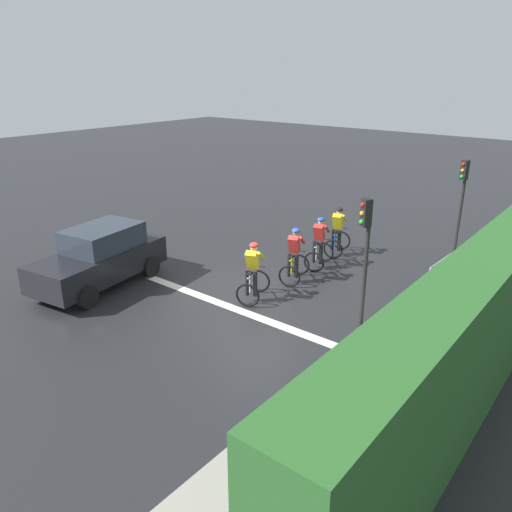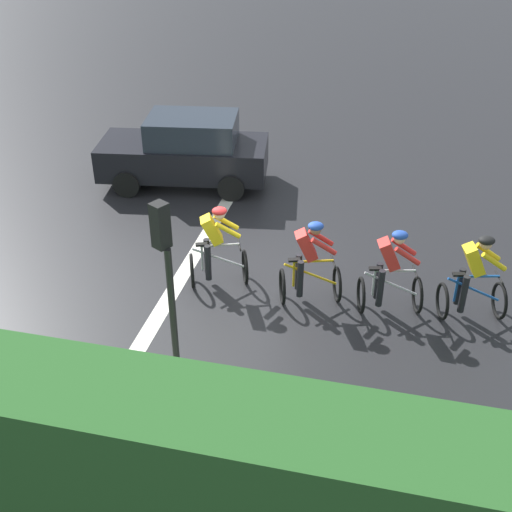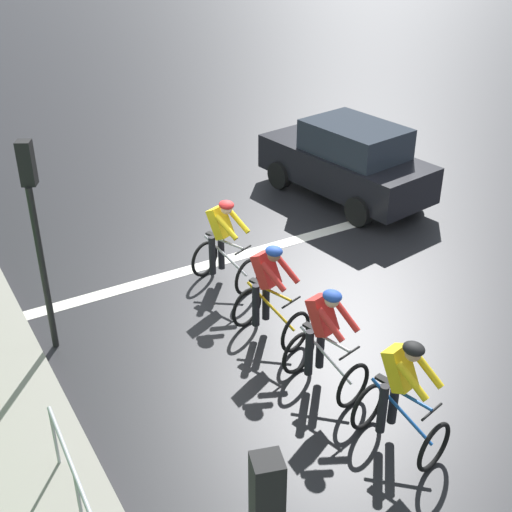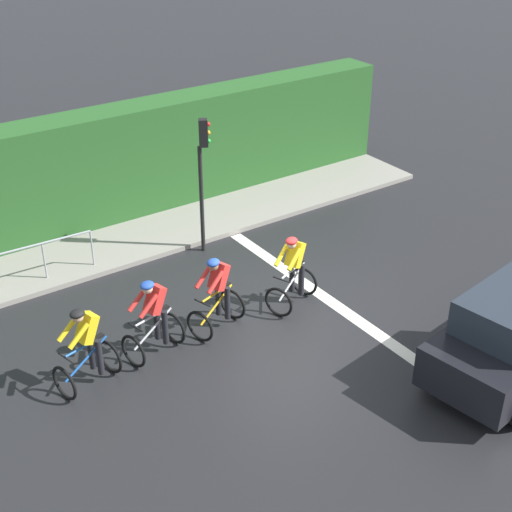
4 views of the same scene
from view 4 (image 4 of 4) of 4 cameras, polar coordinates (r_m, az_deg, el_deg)
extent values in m
plane|color=black|center=(15.58, 2.53, -4.19)|extent=(80.00, 80.00, 0.00)
cube|color=gray|center=(18.42, -11.79, 1.06)|extent=(2.80, 18.65, 0.12)
cube|color=gray|center=(19.09, -12.96, 2.62)|extent=(0.44, 18.65, 0.51)
cube|color=#265623|center=(18.85, -13.73, 6.28)|extent=(1.10, 18.65, 2.96)
cube|color=silver|center=(16.08, 5.22, -3.10)|extent=(7.00, 0.30, 0.01)
torus|color=black|center=(13.47, -14.84, -9.66)|extent=(0.67, 0.22, 0.68)
torus|color=black|center=(13.90, -11.43, -7.78)|extent=(0.67, 0.22, 0.68)
cylinder|color=#1E59B2|center=(13.53, -13.22, -7.87)|extent=(0.28, 0.97, 0.51)
cylinder|color=#1E59B2|center=(13.65, -12.21, -7.23)|extent=(0.04, 0.04, 0.55)
cylinder|color=#1E59B2|center=(13.34, -13.53, -7.03)|extent=(0.22, 0.70, 0.04)
cube|color=black|center=(13.48, -12.34, -6.22)|extent=(0.15, 0.24, 0.04)
cylinder|color=black|center=(13.21, -14.76, -7.77)|extent=(0.42, 0.13, 0.03)
cube|color=yellow|center=(13.22, -13.17, -5.54)|extent=(0.39, 0.47, 0.57)
sphere|color=tan|center=(12.98, -13.86, -4.69)|extent=(0.20, 0.20, 0.20)
ellipsoid|color=black|center=(12.94, -13.90, -4.43)|extent=(0.30, 0.33, 0.14)
cylinder|color=black|center=(13.55, -12.22, -7.77)|extent=(0.12, 0.12, 0.74)
cylinder|color=black|center=(13.71, -12.84, -7.35)|extent=(0.12, 0.12, 0.74)
cylinder|color=yellow|center=(12.95, -13.78, -6.14)|extent=(0.20, 0.49, 0.37)
cylinder|color=yellow|center=(13.17, -14.61, -5.58)|extent=(0.20, 0.49, 0.37)
torus|color=black|center=(13.96, -9.63, -7.40)|extent=(0.67, 0.22, 0.68)
torus|color=black|center=(14.48, -6.53, -5.65)|extent=(0.67, 0.22, 0.68)
cylinder|color=silver|center=(14.07, -8.12, -5.69)|extent=(0.28, 0.97, 0.51)
cylinder|color=silver|center=(14.22, -7.20, -5.09)|extent=(0.04, 0.04, 0.55)
cylinder|color=silver|center=(13.89, -8.35, -4.85)|extent=(0.21, 0.70, 0.04)
cube|color=black|center=(14.05, -7.27, -4.09)|extent=(0.15, 0.24, 0.04)
cylinder|color=black|center=(13.72, -9.47, -5.54)|extent=(0.42, 0.13, 0.03)
cube|color=red|center=(13.78, -7.98, -3.40)|extent=(0.39, 0.47, 0.57)
sphere|color=beige|center=(13.54, -8.55, -2.55)|extent=(0.20, 0.20, 0.20)
ellipsoid|color=#264CB2|center=(13.50, -8.57, -2.30)|extent=(0.30, 0.33, 0.14)
cylinder|color=black|center=(14.11, -7.17, -5.59)|extent=(0.12, 0.12, 0.74)
cylinder|color=black|center=(14.26, -7.81, -5.21)|extent=(0.12, 0.12, 0.74)
cylinder|color=red|center=(13.50, -8.45, -3.93)|extent=(0.20, 0.49, 0.37)
cylinder|color=red|center=(13.71, -9.33, -3.44)|extent=(0.20, 0.49, 0.37)
torus|color=black|center=(14.48, -4.43, -5.54)|extent=(0.67, 0.26, 0.68)
torus|color=black|center=(15.11, -1.86, -3.80)|extent=(0.67, 0.26, 0.68)
cylinder|color=gold|center=(14.65, -3.14, -3.84)|extent=(0.34, 0.96, 0.51)
cylinder|color=gold|center=(14.83, -2.38, -3.25)|extent=(0.04, 0.04, 0.55)
cylinder|color=gold|center=(14.47, -3.30, -3.02)|extent=(0.26, 0.69, 0.04)
cube|color=black|center=(14.68, -2.40, -2.28)|extent=(0.16, 0.24, 0.04)
cylinder|color=black|center=(14.26, -4.23, -3.70)|extent=(0.41, 0.16, 0.03)
cube|color=red|center=(14.39, -2.95, -1.60)|extent=(0.41, 0.48, 0.57)
sphere|color=#9E7051|center=(14.13, -3.38, -0.77)|extent=(0.20, 0.20, 0.20)
ellipsoid|color=#264CB2|center=(14.10, -3.39, -0.52)|extent=(0.31, 0.34, 0.14)
cylinder|color=black|center=(14.72, -2.27, -3.71)|extent=(0.12, 0.12, 0.74)
cylinder|color=black|center=(14.86, -2.98, -3.40)|extent=(0.12, 0.12, 0.74)
cylinder|color=red|center=(14.09, -3.20, -2.09)|extent=(0.23, 0.48, 0.37)
cylinder|color=red|center=(14.27, -4.18, -1.67)|extent=(0.23, 0.48, 0.37)
torus|color=black|center=(15.17, 1.79, -3.65)|extent=(0.66, 0.30, 0.68)
torus|color=black|center=(15.91, 3.78, -2.00)|extent=(0.66, 0.30, 0.68)
cylinder|color=silver|center=(15.41, 2.83, -2.02)|extent=(0.40, 0.94, 0.51)
cylinder|color=silver|center=(15.62, 3.42, -1.46)|extent=(0.04, 0.04, 0.55)
cylinder|color=silver|center=(15.23, 2.75, -1.22)|extent=(0.30, 0.68, 0.04)
cube|color=black|center=(15.47, 3.46, -0.52)|extent=(0.17, 0.24, 0.04)
cylinder|color=black|center=(14.98, 2.03, -1.87)|extent=(0.40, 0.18, 0.03)
cube|color=yellow|center=(15.17, 3.09, 0.15)|extent=(0.43, 0.49, 0.57)
sphere|color=beige|center=(14.90, 2.81, 0.95)|extent=(0.20, 0.20, 0.20)
ellipsoid|color=red|center=(14.87, 2.82, 1.19)|extent=(0.32, 0.35, 0.14)
cylinder|color=black|center=(15.51, 3.60, -1.88)|extent=(0.12, 0.12, 0.74)
cylinder|color=black|center=(15.62, 2.85, -1.62)|extent=(0.12, 0.12, 0.74)
cylinder|color=yellow|center=(14.86, 3.05, -0.28)|extent=(0.26, 0.48, 0.37)
cylinder|color=yellow|center=(15.00, 2.00, 0.06)|extent=(0.26, 0.48, 0.37)
cylinder|color=black|center=(15.78, 19.30, -4.17)|extent=(0.31, 0.67, 0.64)
cylinder|color=black|center=(13.89, 14.12, -8.29)|extent=(0.31, 0.67, 0.64)
cylinder|color=black|center=(17.24, -4.31, 4.40)|extent=(0.10, 0.10, 2.70)
cube|color=black|center=(16.61, -4.17, 9.64)|extent=(0.27, 0.27, 0.64)
sphere|color=red|center=(16.55, -3.81, 10.31)|extent=(0.11, 0.11, 0.11)
sphere|color=orange|center=(16.62, -3.79, 9.66)|extent=(0.11, 0.11, 0.11)
sphere|color=green|center=(16.69, -3.77, 9.02)|extent=(0.11, 0.11, 0.11)
cylinder|color=#999EA3|center=(16.58, -18.36, 0.45)|extent=(0.19, 3.37, 0.05)
cylinder|color=#999EA3|center=(17.19, -12.76, 0.45)|extent=(0.04, 0.04, 1.00)
cylinder|color=#999EA3|center=(16.92, -16.29, -0.54)|extent=(0.04, 0.04, 1.00)
camera|label=1|loc=(25.86, 10.53, 23.34)|focal=35.09mm
camera|label=2|loc=(21.07, -22.86, 23.33)|focal=45.78mm
camera|label=3|loc=(15.44, -40.79, 14.75)|focal=48.13mm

